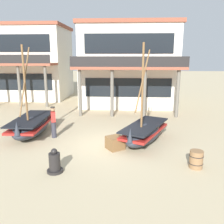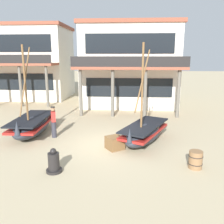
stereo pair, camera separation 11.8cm
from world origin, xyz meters
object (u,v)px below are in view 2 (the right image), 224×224
harbor_building_annex (29,62)px  wooden_barrel (196,160)px  fishing_boat_centre_large (144,132)px  cargo_crate (115,143)px  capstan_winch (54,163)px  harbor_building_main (129,65)px  fisherman_by_hull (54,122)px  fishing_boat_near_left (32,125)px

harbor_building_annex → wooden_barrel: bearing=-50.8°
fishing_boat_centre_large → cargo_crate: bearing=-146.2°
capstan_winch → harbor_building_annex: 18.62m
wooden_barrel → harbor_building_main: bearing=101.1°
fisherman_by_hull → harbor_building_annex: bearing=116.7°
fishing_boat_centre_large → fisherman_by_hull: 4.81m
fishing_boat_centre_large → fisherman_by_hull: size_ratio=2.90×
fishing_boat_centre_large → harbor_building_main: 11.05m
fisherman_by_hull → wooden_barrel: bearing=-25.9°
fisherman_by_hull → harbor_building_main: size_ratio=0.18×
capstan_winch → harbor_building_main: 14.64m
cargo_crate → fishing_boat_near_left: bearing=159.2°
fishing_boat_centre_large → harbor_building_main: size_ratio=0.53×
wooden_barrel → fisherman_by_hull: bearing=154.1°
fisherman_by_hull → cargo_crate: fisherman_by_hull is taller
fishing_boat_centre_large → harbor_building_annex: (-11.20, 13.25, 3.11)m
fishing_boat_centre_large → cargo_crate: fishing_boat_centre_large is taller
fishing_boat_near_left → cargo_crate: fishing_boat_near_left is taller
fishing_boat_near_left → fishing_boat_centre_large: size_ratio=0.99×
harbor_building_main → harbor_building_annex: (-10.41, 2.64, 0.13)m
capstan_winch → harbor_building_annex: size_ratio=0.11×
capstan_winch → harbor_building_main: size_ratio=0.10×
capstan_winch → harbor_building_annex: (-7.61, 16.67, 3.27)m
fishing_boat_near_left → capstan_winch: size_ratio=5.11×
capstan_winch → cargo_crate: bearing=48.8°
wooden_barrel → fishing_boat_near_left: bearing=155.8°
cargo_crate → fishing_boat_centre_large: bearing=33.8°
cargo_crate → harbor_building_annex: bearing=124.5°
harbor_building_main → fishing_boat_centre_large: bearing=-85.7°
fishing_boat_near_left → harbor_building_main: (5.33, 9.78, 2.96)m
wooden_barrel → harbor_building_main: (-2.61, 13.35, 3.16)m
capstan_winch → wooden_barrel: (5.41, 0.68, -0.03)m
fishing_boat_near_left → fisherman_by_hull: fishing_boat_near_left is taller
fisherman_by_hull → cargo_crate: bearing=-23.0°
fishing_boat_near_left → harbor_building_main: bearing=61.4°
capstan_winch → harbor_building_annex: bearing=114.5°
capstan_winch → harbor_building_main: bearing=78.7°
fisherman_by_hull → fishing_boat_near_left: bearing=164.7°
cargo_crate → harbor_building_main: harbor_building_main is taller
wooden_barrel → cargo_crate: size_ratio=0.98×
harbor_building_annex → cargo_crate: bearing=-55.5°
cargo_crate → harbor_building_main: bearing=86.8°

